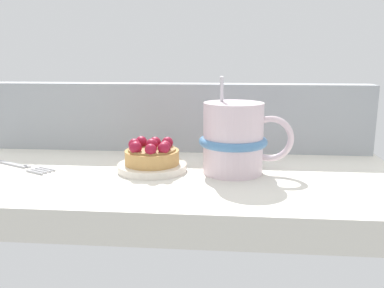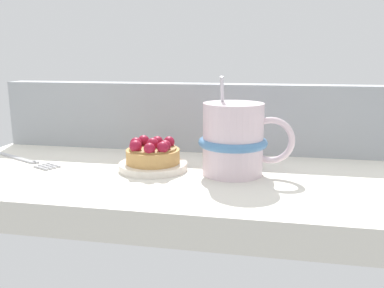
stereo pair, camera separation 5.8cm
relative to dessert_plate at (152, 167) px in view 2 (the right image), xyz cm
name	(u,v)px [view 2 (the right image)]	position (x,y,z in cm)	size (l,w,h in cm)	color
ground_plane	(167,183)	(2.08, 0.37, -2.52)	(68.36, 32.85, 4.07)	silver
window_rail_back	(186,117)	(2.08, 14.52, 5.44)	(67.00, 4.55, 11.86)	#9EA3A8
dessert_plate	(152,167)	(0.00, 0.00, 0.00)	(10.19, 10.19, 1.04)	silver
raspberry_tart	(152,153)	(-0.02, 0.01, 2.11)	(7.93, 7.93, 3.79)	tan
coffee_mug	(235,139)	(12.01, 0.81, 4.55)	(13.46, 9.78, 13.85)	silver
dessert_fork	(25,159)	(-21.53, 1.02, -0.18)	(15.07, 8.56, 0.60)	#B7B7BC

